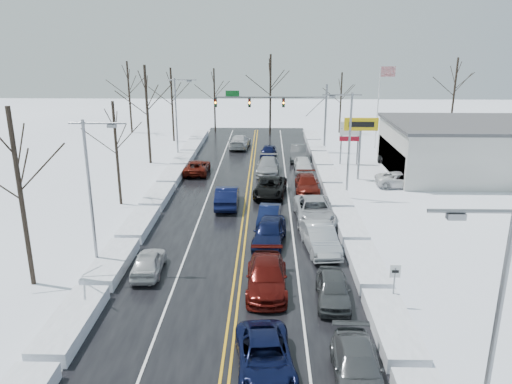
{
  "coord_description": "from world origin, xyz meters",
  "views": [
    {
      "loc": [
        1.69,
        -31.04,
        13.41
      ],
      "look_at": [
        0.86,
        3.62,
        2.5
      ],
      "focal_mm": 35.0,
      "sensor_mm": 36.0,
      "label": 1
    }
  ],
  "objects_px": {
    "tires_plus_sign": "(361,128)",
    "dealership_building": "(492,149)",
    "traffic_signal_mast": "(283,106)",
    "oncoming_car_0": "(227,206)",
    "flagpole": "(380,100)"
  },
  "relations": [
    {
      "from": "tires_plus_sign",
      "to": "dealership_building",
      "type": "height_order",
      "value": "tires_plus_sign"
    },
    {
      "from": "traffic_signal_mast",
      "to": "dealership_building",
      "type": "relative_size",
      "value": 0.65
    },
    {
      "from": "traffic_signal_mast",
      "to": "oncoming_car_0",
      "type": "bearing_deg",
      "value": -103.96
    },
    {
      "from": "oncoming_car_0",
      "to": "dealership_building",
      "type": "bearing_deg",
      "value": -159.03
    },
    {
      "from": "tires_plus_sign",
      "to": "traffic_signal_mast",
      "type": "bearing_deg",
      "value": 120.46
    },
    {
      "from": "tires_plus_sign",
      "to": "flagpole",
      "type": "distance_m",
      "value": 14.79
    },
    {
      "from": "traffic_signal_mast",
      "to": "oncoming_car_0",
      "type": "height_order",
      "value": "traffic_signal_mast"
    },
    {
      "from": "flagpole",
      "to": "oncoming_car_0",
      "type": "xyz_separation_m",
      "value": [
        -16.77,
        -22.32,
        -5.93
      ]
    },
    {
      "from": "flagpole",
      "to": "oncoming_car_0",
      "type": "distance_m",
      "value": 28.54
    },
    {
      "from": "tires_plus_sign",
      "to": "flagpole",
      "type": "xyz_separation_m",
      "value": [
        4.67,
        14.01,
        0.93
      ]
    },
    {
      "from": "traffic_signal_mast",
      "to": "tires_plus_sign",
      "type": "height_order",
      "value": "traffic_signal_mast"
    },
    {
      "from": "flagpole",
      "to": "oncoming_car_0",
      "type": "relative_size",
      "value": 1.95
    },
    {
      "from": "oncoming_car_0",
      "to": "tires_plus_sign",
      "type": "bearing_deg",
      "value": -146.51
    },
    {
      "from": "flagpole",
      "to": "oncoming_car_0",
      "type": "bearing_deg",
      "value": -126.92
    },
    {
      "from": "dealership_building",
      "to": "flagpole",
      "type": "bearing_deg",
      "value": 126.27
    }
  ]
}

